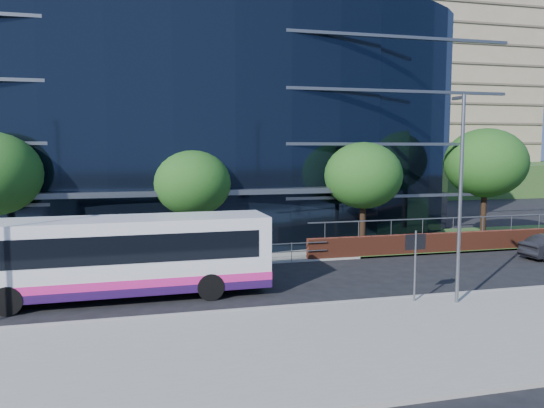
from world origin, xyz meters
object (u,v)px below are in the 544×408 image
object	(u,v)px
tree_far_c	(363,176)
streetlight_east	(460,193)
street_sign	(415,251)
tree_dist_f	(489,163)
tree_far_b	(192,183)
tree_dist_e	(387,161)
tree_far_d	(486,163)
city_bus	(122,256)

from	to	relation	value
tree_far_c	streetlight_east	xyz separation A→B (m)	(-1.00, -11.17, -0.10)
street_sign	tree_dist_f	world-z (taller)	tree_dist_f
tree_far_b	tree_dist_e	distance (m)	40.74
tree_dist_f	tree_far_d	bearing A→B (deg)	-126.87
tree_far_d	city_bus	distance (m)	24.20
street_sign	city_bus	distance (m)	11.78
tree_far_b	streetlight_east	world-z (taller)	streetlight_east
city_bus	tree_dist_e	bearing A→B (deg)	50.01
streetlight_east	tree_dist_e	bearing A→B (deg)	66.89
streetlight_east	city_bus	xyz separation A→B (m)	(-12.65, 4.38, -2.68)
tree_far_d	streetlight_east	xyz separation A→B (m)	(-10.00, -12.17, -0.75)
tree_far_b	streetlight_east	bearing A→B (deg)	-52.37
tree_far_c	streetlight_east	bearing A→B (deg)	-95.11
tree_dist_f	city_bus	world-z (taller)	tree_dist_f
tree_far_c	tree_dist_e	bearing A→B (deg)	61.26
tree_far_b	tree_far_c	distance (m)	10.02
tree_far_d	tree_dist_f	distance (m)	40.01
tree_dist_e	streetlight_east	xyz separation A→B (m)	(-18.00, -42.17, -0.10)
tree_dist_f	city_bus	distance (m)	61.37
street_sign	tree_far_b	size ratio (longest dim) A/B	0.46
city_bus	tree_dist_f	bearing A→B (deg)	39.51
street_sign	streetlight_east	distance (m)	2.80
tree_far_b	city_bus	world-z (taller)	tree_far_b
tree_far_c	city_bus	world-z (taller)	tree_far_c
street_sign	tree_far_c	bearing A→B (deg)	76.71
tree_far_b	tree_far_c	size ratio (longest dim) A/B	0.93
tree_far_c	tree_dist_e	world-z (taller)	same
tree_dist_f	streetlight_east	distance (m)	55.74
tree_far_b	tree_dist_e	size ratio (longest dim) A/B	0.93
streetlight_east	city_bus	distance (m)	13.65
tree_far_c	tree_dist_f	distance (m)	46.67
street_sign	tree_far_c	xyz separation A→B (m)	(2.50, 10.59, 2.39)
tree_dist_e	tree_dist_f	world-z (taller)	tree_dist_e
tree_dist_f	city_bus	xyz separation A→B (m)	(-46.65, -39.80, -2.45)
tree_far_b	tree_dist_e	xyz separation A→B (m)	(27.00, 30.50, 0.33)
tree_far_c	tree_far_d	xyz separation A→B (m)	(9.00, 1.00, 0.65)
tree_dist_e	tree_dist_f	size ratio (longest dim) A/B	1.08
city_bus	streetlight_east	bearing A→B (deg)	-20.04
tree_dist_f	tree_far_b	bearing A→B (deg)	-142.92
tree_far_b	tree_dist_f	distance (m)	53.90
street_sign	streetlight_east	xyz separation A→B (m)	(1.50, -0.59, 2.29)
tree_far_b	city_bus	bearing A→B (deg)	-116.55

